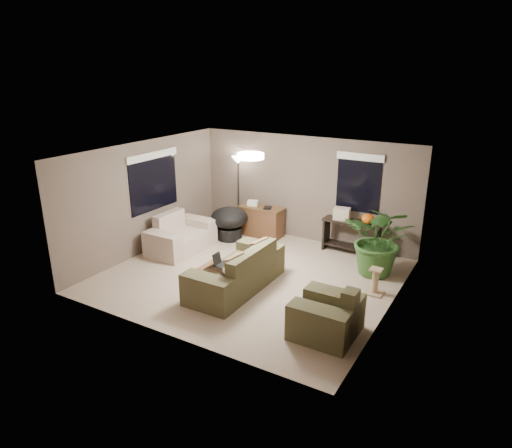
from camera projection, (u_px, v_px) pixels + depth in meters
The scene contains 20 objects.
room_shell at pixel (251, 217), 8.81m from camera, with size 5.50×5.50×5.50m.
main_sofa at pixel (238, 274), 8.61m from camera, with size 0.95×2.20×0.85m.
throw_pillows at pixel (249, 259), 8.37m from camera, with size 0.30×1.38×0.47m.
loveseat at pixel (180, 238), 10.44m from camera, with size 0.90×1.60×0.85m.
armchair at pixel (327, 317), 7.12m from camera, with size 0.95×1.00×0.85m.
coffee_table at pixel (225, 273), 8.52m from camera, with size 1.00×0.55×0.42m.
laptop at pixel (221, 263), 8.64m from camera, with size 0.37×0.28×0.24m.
plastic_bag at pixel (230, 270), 8.25m from camera, with size 0.27×0.24×0.19m, color white.
desk at pixel (261, 221), 11.30m from camera, with size 1.10×0.50×0.75m.
desk_papers at pixel (256, 204), 11.22m from camera, with size 0.72×0.32×0.12m.
console_table at pixel (351, 234), 10.24m from camera, with size 1.30×0.40×0.75m.
pumpkin at pixel (368, 219), 9.93m from camera, with size 0.27×0.27×0.23m, color orange.
cardboard_box at pixel (342, 214), 10.21m from camera, with size 0.35×0.26×0.26m, color beige.
papasan_chair at pixel (229, 221), 11.05m from camera, with size 1.12×1.12×0.80m.
floor_lamp at pixel (238, 169), 11.33m from camera, with size 0.32×0.32×1.91m.
ceiling_fixture at pixel (251, 156), 8.42m from camera, with size 0.50×0.50×0.10m, color white.
houseplant at pixel (380, 247), 9.12m from camera, with size 1.35×1.50×1.17m, color #2D5923.
cat_scratching_post at pixel (375, 283), 8.43m from camera, with size 0.32×0.32×0.50m.
window_left at pixel (153, 172), 10.18m from camera, with size 0.05×1.56×1.33m.
window_back at pixel (359, 173), 10.03m from camera, with size 1.06×0.05×1.33m.
Camera 1 is at (4.33, -7.16, 4.00)m, focal length 32.00 mm.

